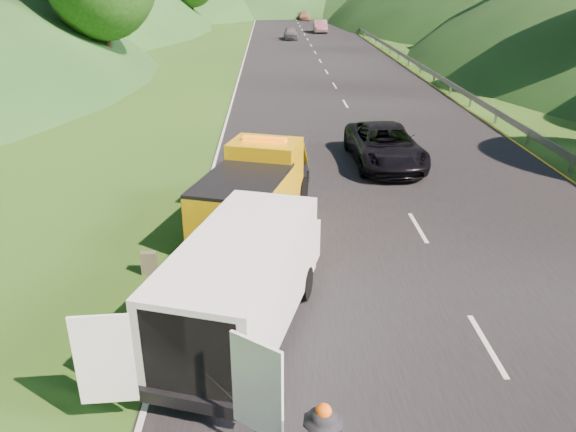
{
  "coord_description": "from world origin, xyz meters",
  "views": [
    {
      "loc": [
        -1.54,
        -11.71,
        7.28
      ],
      "look_at": [
        -1.11,
        2.08,
        1.3
      ],
      "focal_mm": 35.0,
      "sensor_mm": 36.0,
      "label": 1
    }
  ],
  "objects_px": {
    "white_van": "(244,279)",
    "suitcase": "(149,263)",
    "tow_truck": "(255,187)",
    "child": "(208,329)",
    "passing_suv": "(384,164)",
    "woman": "(219,304)"
  },
  "relations": [
    {
      "from": "white_van",
      "to": "suitcase",
      "type": "height_order",
      "value": "white_van"
    },
    {
      "from": "tow_truck",
      "to": "suitcase",
      "type": "height_order",
      "value": "tow_truck"
    },
    {
      "from": "child",
      "to": "passing_suv",
      "type": "relative_size",
      "value": 0.18
    },
    {
      "from": "white_van",
      "to": "child",
      "type": "distance_m",
      "value": 1.56
    },
    {
      "from": "passing_suv",
      "to": "suitcase",
      "type": "bearing_deg",
      "value": -133.35
    },
    {
      "from": "white_van",
      "to": "passing_suv",
      "type": "height_order",
      "value": "white_van"
    },
    {
      "from": "tow_truck",
      "to": "passing_suv",
      "type": "height_order",
      "value": "tow_truck"
    },
    {
      "from": "suitcase",
      "to": "woman",
      "type": "bearing_deg",
      "value": -38.49
    },
    {
      "from": "white_van",
      "to": "suitcase",
      "type": "xyz_separation_m",
      "value": [
        -2.62,
        2.67,
        -1.0
      ]
    },
    {
      "from": "woman",
      "to": "suitcase",
      "type": "xyz_separation_m",
      "value": [
        -1.95,
        1.55,
        0.32
      ]
    },
    {
      "from": "tow_truck",
      "to": "child",
      "type": "height_order",
      "value": "tow_truck"
    },
    {
      "from": "white_van",
      "to": "passing_suv",
      "type": "distance_m",
      "value": 12.86
    },
    {
      "from": "tow_truck",
      "to": "child",
      "type": "xyz_separation_m",
      "value": [
        -0.94,
        -5.66,
        -1.24
      ]
    },
    {
      "from": "tow_truck",
      "to": "white_van",
      "type": "bearing_deg",
      "value": -74.47
    },
    {
      "from": "tow_truck",
      "to": "passing_suv",
      "type": "relative_size",
      "value": 1.1
    },
    {
      "from": "child",
      "to": "passing_suv",
      "type": "height_order",
      "value": "passing_suv"
    },
    {
      "from": "woman",
      "to": "child",
      "type": "relative_size",
      "value": 1.71
    },
    {
      "from": "white_van",
      "to": "passing_suv",
      "type": "xyz_separation_m",
      "value": [
        5.28,
        11.65,
        -1.32
      ]
    },
    {
      "from": "child",
      "to": "passing_suv",
      "type": "bearing_deg",
      "value": 69.81
    },
    {
      "from": "tow_truck",
      "to": "white_van",
      "type": "height_order",
      "value": "tow_truck"
    },
    {
      "from": "white_van",
      "to": "child",
      "type": "bearing_deg",
      "value": -169.46
    },
    {
      "from": "suitcase",
      "to": "child",
      "type": "bearing_deg",
      "value": -55.32
    }
  ]
}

